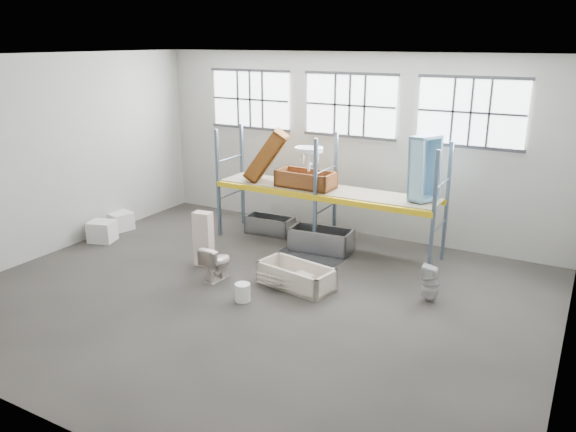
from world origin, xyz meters
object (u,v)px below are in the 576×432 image
Objects in this scene: rust_tub_flat at (306,179)px; blue_tub_upright at (425,168)px; cistern_tall at (204,239)px; bucket at (243,292)px; steel_tub_left at (270,225)px; steel_tub_right at (321,240)px; carton_near at (102,231)px; toilet_beige at (216,262)px; toilet_white at (431,283)px; bathtub_beige at (296,276)px.

blue_tub_upright is at bearing 4.52° from rust_tub_flat.
rust_tub_flat reaches higher than cistern_tall.
steel_tub_left is at bearing 113.51° from bucket.
carton_near is at bearing -157.55° from steel_tub_right.
rust_tub_flat is at bearing -175.48° from blue_tub_upright.
toilet_white is (4.60, 1.30, -0.02)m from toilet_beige.
rust_tub_flat reaches higher than steel_tub_left.
bathtub_beige reaches higher than bucket.
toilet_beige is 5.36m from blue_tub_upright.
toilet_beige is 0.52× the size of steel_tub_right.
bathtub_beige is 1.12× the size of rust_tub_flat.
carton_near is at bearing -91.98° from toilet_white.
toilet_beige reaches higher than bathtub_beige.
rust_tub_flat is at bearing -120.80° from toilet_white.
carton_near reaches higher than steel_tub_left.
bucket is at bearing -92.23° from steel_tub_right.
rust_tub_flat is 5.77m from carton_near.
rust_tub_flat is at bearing -102.53° from toilet_beige.
steel_tub_left is (-2.40, 2.84, -0.01)m from bathtub_beige.
blue_tub_upright is (3.05, 0.24, 0.57)m from rust_tub_flat.
carton_near reaches higher than bucket.
toilet_white reaches higher than bathtub_beige.
bucket is 5.55m from carton_near.
toilet_white is 2.08× the size of bucket.
toilet_white is 0.52× the size of blue_tub_upright.
blue_tub_upright is 5.20m from bucket.
bathtub_beige is 2.61m from cistern_tall.
bathtub_beige is 4.43× the size of bucket.
toilet_white is at bearing -66.88° from blue_tub_upright.
blue_tub_upright is at bearing 18.68° from carton_near.
toilet_white is at bearing 0.41° from cistern_tall.
blue_tub_upright is at bearing 9.65° from steel_tub_right.
bathtub_beige is 2.36m from steel_tub_right.
blue_tub_upright is at bearing 56.34° from bucket.
steel_tub_right reaches higher than steel_tub_left.
bucket is (-3.46, -1.95, -0.21)m from toilet_white.
bucket is at bearing -67.36° from toilet_white.
cistern_tall is at bearing -93.60° from steel_tub_left.
steel_tub_left is 0.83× the size of steel_tub_right.
steel_tub_left is at bearing 79.11° from cistern_tall.
carton_near is at bearing -153.60° from rust_tub_flat.
steel_tub_right is (2.07, 2.29, -0.38)m from cistern_tall.
bathtub_beige is at bearing -81.83° from toilet_white.
steel_tub_right is (-3.32, 1.56, -0.11)m from toilet_white.
bathtub_beige is at bearing -162.20° from toilet_beige.
steel_tub_right is at bearing 87.77° from bucket.
steel_tub_left is 4.63m from carton_near.
cistern_tall is 0.87× the size of blue_tub_upright.
blue_tub_upright is (-0.84, 1.98, 1.99)m from toilet_white.
rust_tub_flat is (1.50, 2.47, 1.15)m from cistern_tall.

